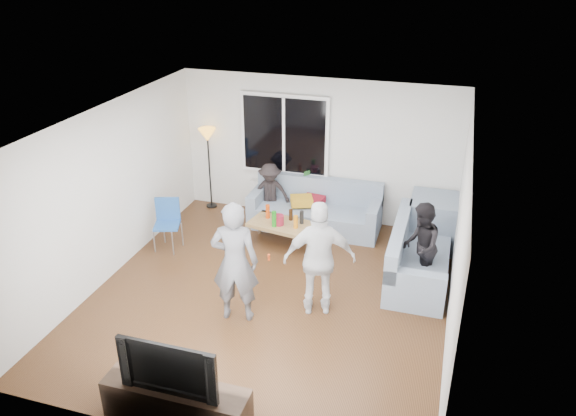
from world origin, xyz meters
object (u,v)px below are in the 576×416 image
(player_right, at_px, (320,259))
(spectator_right, at_px, (420,246))
(player_left, at_px, (235,262))
(sofa_back_section, at_px, (315,206))
(coffee_table, at_px, (282,234))
(sofa_right_section, at_px, (420,253))
(spectator_back, at_px, (270,193))
(tv_console, at_px, (177,402))
(floor_lamp, at_px, (209,169))
(television, at_px, (172,363))
(side_chair, at_px, (167,226))

(player_right, height_order, spectator_right, player_right)
(player_left, relative_size, spectator_right, 1.29)
(sofa_back_section, relative_size, coffee_table, 2.09)
(sofa_right_section, distance_m, spectator_back, 3.01)
(player_right, bearing_deg, spectator_back, -75.46)
(sofa_right_section, distance_m, tv_console, 4.27)
(floor_lamp, relative_size, television, 1.43)
(tv_console, bearing_deg, player_right, 67.67)
(sofa_back_section, height_order, spectator_back, spectator_back)
(floor_lamp, xyz_separation_m, player_left, (1.79, -3.17, 0.08))
(floor_lamp, relative_size, player_left, 0.90)
(spectator_back, bearing_deg, player_left, -94.09)
(coffee_table, height_order, spectator_back, spectator_back)
(sofa_back_section, distance_m, player_left, 2.93)
(tv_console, bearing_deg, player_left, 91.94)
(coffee_table, bearing_deg, sofa_back_section, 64.01)
(spectator_back, bearing_deg, tv_console, -97.12)
(television, bearing_deg, player_left, 91.94)
(player_left, bearing_deg, sofa_back_section, -107.95)
(spectator_back, bearing_deg, sofa_back_section, -15.83)
(player_left, bearing_deg, sofa_right_section, -153.60)
(sofa_back_section, xyz_separation_m, sofa_right_section, (1.93, -1.13, 0.00))
(player_right, xyz_separation_m, spectator_back, (-1.53, 2.45, -0.27))
(sofa_back_section, height_order, player_left, player_left)
(coffee_table, relative_size, spectator_right, 0.82)
(coffee_table, bearing_deg, floor_lamp, 149.56)
(coffee_table, xyz_separation_m, spectator_right, (2.30, -0.64, 0.47))
(sofa_right_section, height_order, side_chair, side_chair)
(side_chair, distance_m, floor_lamp, 1.78)
(player_right, bearing_deg, player_left, 6.63)
(player_right, bearing_deg, coffee_table, -75.31)
(floor_lamp, bearing_deg, player_right, -43.88)
(sofa_right_section, xyz_separation_m, coffee_table, (-2.30, 0.38, -0.22))
(floor_lamp, distance_m, tv_console, 5.42)
(sofa_back_section, height_order, side_chair, side_chair)
(sofa_right_section, height_order, tv_console, sofa_right_section)
(coffee_table, distance_m, tv_console, 4.02)
(tv_console, bearing_deg, side_chair, 119.17)
(sofa_back_section, bearing_deg, television, -93.40)
(spectator_right, bearing_deg, tv_console, -38.89)
(player_left, distance_m, television, 1.90)
(coffee_table, bearing_deg, tv_console, -88.84)
(spectator_right, bearing_deg, sofa_back_section, -131.30)
(sofa_back_section, height_order, spectator_right, spectator_right)
(coffee_table, relative_size, tv_console, 0.69)
(sofa_right_section, bearing_deg, spectator_right, -180.00)
(player_left, bearing_deg, player_right, -167.03)
(spectator_back, bearing_deg, coffee_table, -72.17)
(tv_console, distance_m, television, 0.53)
(player_right, height_order, tv_console, player_right)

